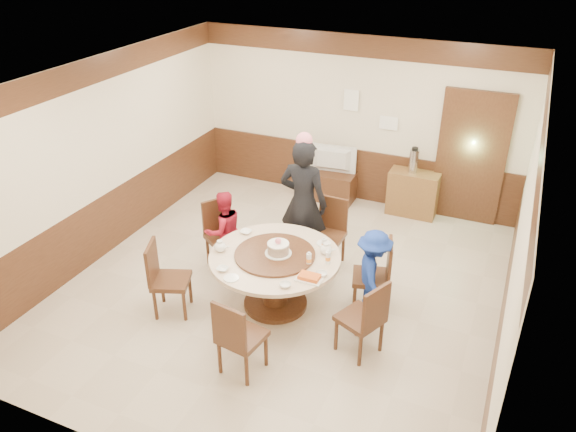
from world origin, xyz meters
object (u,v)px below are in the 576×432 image
at_px(banquet_table, 275,270).
at_px(television, 331,160).
at_px(person_red, 224,231).
at_px(thermos, 414,161).
at_px(person_standing, 303,203).
at_px(person_blue, 373,274).
at_px(tv_stand, 330,186).
at_px(shrimp_platter, 309,278).
at_px(side_cabinet, 413,193).
at_px(birthday_cake, 278,248).

bearing_deg(banquet_table, television, 97.27).
height_order(person_red, thermos, person_red).
height_order(person_standing, television, person_standing).
distance_m(person_blue, television, 3.22).
bearing_deg(tv_stand, person_red, -103.41).
xyz_separation_m(shrimp_platter, television, (-0.98, 3.46, -0.04)).
xyz_separation_m(person_blue, side_cabinet, (-0.12, 2.84, -0.21)).
distance_m(person_standing, person_blue, 1.49).
relative_size(tv_stand, side_cabinet, 1.06).
bearing_deg(person_red, person_standing, 155.64).
bearing_deg(person_standing, thermos, -117.03).
bearing_deg(thermos, shrimp_platter, -96.59).
height_order(banquet_table, person_blue, person_blue).
bearing_deg(banquet_table, birthday_cake, 16.92).
relative_size(person_standing, birthday_cake, 5.69).
bearing_deg(television, person_red, 71.52).
bearing_deg(television, side_cabinet, 176.13).
xyz_separation_m(banquet_table, side_cabinet, (1.03, 3.18, -0.16)).
height_order(banquet_table, tv_stand, banquet_table).
bearing_deg(television, banquet_table, 92.20).
bearing_deg(side_cabinet, birthday_cake, -107.32).
bearing_deg(person_blue, shrimp_platter, 113.16).
xyz_separation_m(banquet_table, television, (-0.40, 3.15, 0.20)).
distance_m(television, side_cabinet, 1.48).
height_order(banquet_table, side_cabinet, banquet_table).
distance_m(person_red, thermos, 3.34).
relative_size(shrimp_platter, thermos, 0.79).
xyz_separation_m(person_red, side_cabinet, (2.05, 2.65, -0.21)).
bearing_deg(birthday_cake, banquet_table, -163.08).
bearing_deg(birthday_cake, person_blue, 16.58).
distance_m(side_cabinet, thermos, 0.57).
relative_size(banquet_table, birthday_cake, 4.93).
relative_size(person_red, tv_stand, 1.37).
bearing_deg(television, shrimp_platter, 100.73).
height_order(person_red, person_blue, person_red).
relative_size(person_red, birthday_cake, 3.53).
bearing_deg(side_cabinet, television, -178.80).
xyz_separation_m(person_red, tv_stand, (0.62, 2.62, -0.33)).
bearing_deg(tv_stand, birthday_cake, -81.98).
relative_size(banquet_table, person_standing, 0.87).
height_order(birthday_cake, television, birthday_cake).
distance_m(person_red, shrimp_platter, 1.83).
bearing_deg(tv_stand, person_standing, -81.01).
relative_size(birthday_cake, thermos, 0.87).
distance_m(person_standing, thermos, 2.34).
bearing_deg(person_blue, thermos, -22.13).
bearing_deg(person_blue, person_standing, 32.90).
distance_m(banquet_table, tv_stand, 3.19).
bearing_deg(television, person_blue, 113.88).
xyz_separation_m(person_standing, tv_stand, (-0.33, 2.06, -0.69)).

